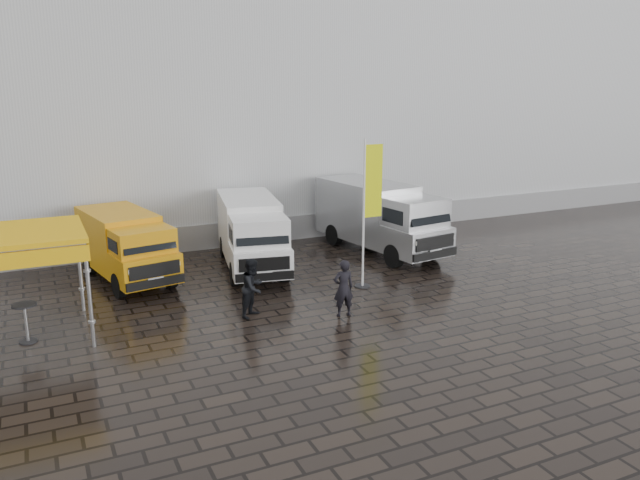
{
  "coord_description": "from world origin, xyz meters",
  "views": [
    {
      "loc": [
        -9.28,
        -15.41,
        6.37
      ],
      "look_at": [
        -1.02,
        2.2,
        1.44
      ],
      "focal_mm": 35.0,
      "sensor_mm": 36.0,
      "label": 1
    }
  ],
  "objects_px": {
    "van_white": "(252,235)",
    "wheelie_bin": "(423,216)",
    "canopy_tent": "(20,239)",
    "person_front": "(343,288)",
    "cocktail_table": "(26,323)",
    "van_yellow": "(126,248)",
    "person_tent": "(253,288)",
    "van_silver": "(380,219)",
    "flagpole": "(369,206)"
  },
  "relations": [
    {
      "from": "person_tent",
      "to": "wheelie_bin",
      "type": "bearing_deg",
      "value": -4.95
    },
    {
      "from": "cocktail_table",
      "to": "person_front",
      "type": "xyz_separation_m",
      "value": [
        8.05,
        -1.75,
        0.31
      ]
    },
    {
      "from": "van_silver",
      "to": "person_front",
      "type": "bearing_deg",
      "value": -136.67
    },
    {
      "from": "van_silver",
      "to": "wheelie_bin",
      "type": "bearing_deg",
      "value": 28.25
    },
    {
      "from": "person_front",
      "to": "person_tent",
      "type": "xyz_separation_m",
      "value": [
        -2.28,
        1.06,
        0.02
      ]
    },
    {
      "from": "van_silver",
      "to": "wheelie_bin",
      "type": "height_order",
      "value": "van_silver"
    },
    {
      "from": "person_front",
      "to": "person_tent",
      "type": "bearing_deg",
      "value": -18.83
    },
    {
      "from": "person_front",
      "to": "wheelie_bin",
      "type": "bearing_deg",
      "value": -128.8
    },
    {
      "from": "van_white",
      "to": "wheelie_bin",
      "type": "relative_size",
      "value": 5.51
    },
    {
      "from": "van_yellow",
      "to": "canopy_tent",
      "type": "height_order",
      "value": "canopy_tent"
    },
    {
      "from": "flagpole",
      "to": "wheelie_bin",
      "type": "distance_m",
      "value": 9.28
    },
    {
      "from": "person_front",
      "to": "van_yellow",
      "type": "bearing_deg",
      "value": -43.97
    },
    {
      "from": "van_yellow",
      "to": "cocktail_table",
      "type": "xyz_separation_m",
      "value": [
        -3.09,
        -4.17,
        -0.6
      ]
    },
    {
      "from": "van_yellow",
      "to": "wheelie_bin",
      "type": "relative_size",
      "value": 4.74
    },
    {
      "from": "flagpole",
      "to": "canopy_tent",
      "type": "bearing_deg",
      "value": 179.68
    },
    {
      "from": "person_front",
      "to": "van_silver",
      "type": "bearing_deg",
      "value": -122.61
    },
    {
      "from": "van_white",
      "to": "canopy_tent",
      "type": "xyz_separation_m",
      "value": [
        -7.17,
        -3.4,
        1.39
      ]
    },
    {
      "from": "canopy_tent",
      "to": "cocktail_table",
      "type": "bearing_deg",
      "value": -105.17
    },
    {
      "from": "van_yellow",
      "to": "van_silver",
      "type": "relative_size",
      "value": 0.8
    },
    {
      "from": "wheelie_bin",
      "to": "flagpole",
      "type": "bearing_deg",
      "value": -124.14
    },
    {
      "from": "van_yellow",
      "to": "van_silver",
      "type": "distance_m",
      "value": 9.36
    },
    {
      "from": "van_white",
      "to": "person_front",
      "type": "bearing_deg",
      "value": -70.7
    },
    {
      "from": "wheelie_bin",
      "to": "van_white",
      "type": "bearing_deg",
      "value": -151.19
    },
    {
      "from": "van_white",
      "to": "cocktail_table",
      "type": "height_order",
      "value": "van_white"
    },
    {
      "from": "van_silver",
      "to": "flagpole",
      "type": "bearing_deg",
      "value": -133.58
    },
    {
      "from": "van_yellow",
      "to": "flagpole",
      "type": "bearing_deg",
      "value": -40.44
    },
    {
      "from": "cocktail_table",
      "to": "person_front",
      "type": "bearing_deg",
      "value": -12.3
    },
    {
      "from": "canopy_tent",
      "to": "flagpole",
      "type": "relative_size",
      "value": 0.63
    },
    {
      "from": "van_yellow",
      "to": "person_tent",
      "type": "distance_m",
      "value": 5.56
    },
    {
      "from": "person_tent",
      "to": "cocktail_table",
      "type": "bearing_deg",
      "value": 133.65
    },
    {
      "from": "van_white",
      "to": "canopy_tent",
      "type": "relative_size",
      "value": 1.88
    },
    {
      "from": "canopy_tent",
      "to": "wheelie_bin",
      "type": "relative_size",
      "value": 2.94
    },
    {
      "from": "wheelie_bin",
      "to": "van_yellow",
      "type": "bearing_deg",
      "value": -158.32
    },
    {
      "from": "person_tent",
      "to": "canopy_tent",
      "type": "bearing_deg",
      "value": 130.31
    },
    {
      "from": "van_yellow",
      "to": "person_front",
      "type": "xyz_separation_m",
      "value": [
        4.96,
        -5.92,
        -0.29
      ]
    },
    {
      "from": "van_silver",
      "to": "cocktail_table",
      "type": "relative_size",
      "value": 5.98
    },
    {
      "from": "person_front",
      "to": "person_tent",
      "type": "relative_size",
      "value": 0.98
    },
    {
      "from": "van_yellow",
      "to": "person_front",
      "type": "bearing_deg",
      "value": -60.98
    },
    {
      "from": "cocktail_table",
      "to": "wheelie_bin",
      "type": "relative_size",
      "value": 1.0
    },
    {
      "from": "van_yellow",
      "to": "person_tent",
      "type": "relative_size",
      "value": 2.88
    },
    {
      "from": "canopy_tent",
      "to": "cocktail_table",
      "type": "distance_m",
      "value": 2.12
    },
    {
      "from": "van_yellow",
      "to": "cocktail_table",
      "type": "bearing_deg",
      "value": -137.46
    },
    {
      "from": "van_yellow",
      "to": "van_silver",
      "type": "xyz_separation_m",
      "value": [
        9.35,
        -0.44,
        0.2
      ]
    },
    {
      "from": "flagpole",
      "to": "cocktail_table",
      "type": "xyz_separation_m",
      "value": [
        -9.97,
        -0.27,
        -2.11
      ]
    },
    {
      "from": "van_silver",
      "to": "canopy_tent",
      "type": "distance_m",
      "value": 12.88
    },
    {
      "from": "canopy_tent",
      "to": "person_front",
      "type": "xyz_separation_m",
      "value": [
        7.96,
        -2.08,
        -1.78
      ]
    },
    {
      "from": "cocktail_table",
      "to": "flagpole",
      "type": "bearing_deg",
      "value": 1.57
    },
    {
      "from": "van_silver",
      "to": "van_white",
      "type": "bearing_deg",
      "value": 172.04
    },
    {
      "from": "van_yellow",
      "to": "wheelie_bin",
      "type": "distance_m",
      "value": 13.55
    },
    {
      "from": "flagpole",
      "to": "person_tent",
      "type": "distance_m",
      "value": 4.66
    }
  ]
}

